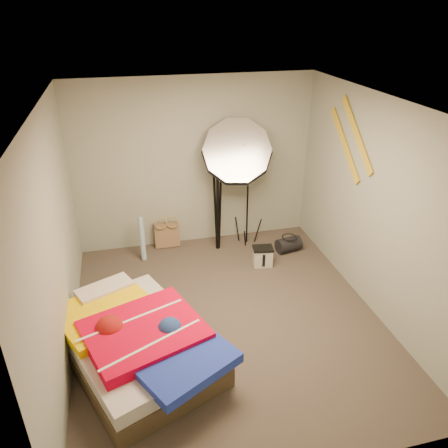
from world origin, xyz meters
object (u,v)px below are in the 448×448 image
object	(u,v)px
camera_case	(263,257)
camera_tripod	(218,201)
tote_bag	(167,235)
bed	(137,341)
photo_umbrella	(237,153)
wrapping_roll	(142,239)
duffel_bag	(289,244)

from	to	relation	value
camera_case	camera_tripod	world-z (taller)	camera_tripod
tote_bag	bed	bearing A→B (deg)	-104.69
tote_bag	camera_tripod	distance (m)	0.99
camera_case	bed	distance (m)	2.36
photo_umbrella	wrapping_roll	bearing A→B (deg)	-178.60
wrapping_roll	photo_umbrella	world-z (taller)	photo_umbrella
wrapping_roll	camera_tripod	distance (m)	1.22
camera_case	duffel_bag	bearing A→B (deg)	37.62
wrapping_roll	photo_umbrella	size ratio (longest dim) A/B	0.31
wrapping_roll	photo_umbrella	distance (m)	1.82
duffel_bag	photo_umbrella	xyz separation A→B (m)	(-0.73, 0.34, 1.37)
tote_bag	camera_tripod	world-z (taller)	camera_tripod
wrapping_roll	duffel_bag	size ratio (longest dim) A/B	1.80
bed	camera_tripod	xyz separation A→B (m)	(1.34, 2.08, 0.53)
camera_case	camera_tripod	distance (m)	1.03
camera_case	duffel_bag	size ratio (longest dim) A/B	0.73
photo_umbrella	camera_tripod	world-z (taller)	photo_umbrella
bed	photo_umbrella	distance (m)	2.91
wrapping_roll	duffel_bag	xyz separation A→B (m)	(2.13, -0.31, -0.21)
photo_umbrella	camera_tripod	size ratio (longest dim) A/B	1.51
tote_bag	duffel_bag	size ratio (longest dim) A/B	1.04
camera_case	bed	bearing A→B (deg)	-133.14
photo_umbrella	bed	bearing A→B (deg)	-127.80
tote_bag	photo_umbrella	distance (m)	1.67
duffel_bag	photo_umbrella	size ratio (longest dim) A/B	0.17
photo_umbrella	camera_tripod	distance (m)	0.75
camera_case	bed	size ratio (longest dim) A/B	0.13
camera_tripod	wrapping_roll	bearing A→B (deg)	-178.62
tote_bag	camera_case	size ratio (longest dim) A/B	1.43
tote_bag	wrapping_roll	distance (m)	0.50
camera_case	photo_umbrella	world-z (taller)	photo_umbrella
tote_bag	duffel_bag	xyz separation A→B (m)	(1.75, -0.59, -0.08)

